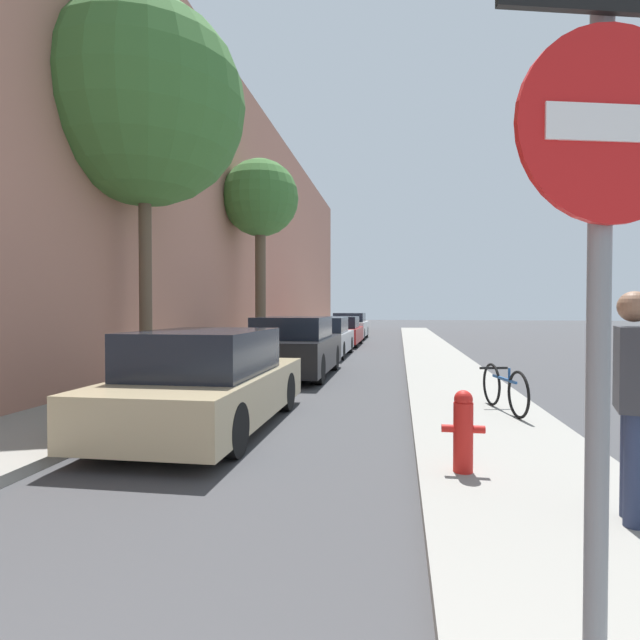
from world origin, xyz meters
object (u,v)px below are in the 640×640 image
Objects in this scene: pedestrian at (633,391)px; bicycle at (504,388)px; street_tree_near at (144,105)px; street_tree_far at (260,201)px; parked_car_black at (294,348)px; parked_car_red at (339,332)px; traffic_sign_post at (605,239)px; parked_car_champagne at (208,382)px; fire_hydrant at (463,430)px; parked_car_white at (350,326)px; parked_car_silver at (324,338)px.

pedestrian is 1.03× the size of bicycle.
street_tree_near reaches higher than street_tree_far.
parked_car_black is 0.96× the size of parked_car_red.
parked_car_black is at bearing 92.38° from traffic_sign_post.
parked_car_champagne reaches higher than fire_hydrant.
parked_car_champagne is 21.33m from parked_car_white.
bicycle is (4.22, -14.76, -0.17)m from parked_car_red.
parked_car_red is 0.68× the size of street_tree_far.
bicycle is at bearing 16.92° from pedestrian.
parked_car_white reaches higher than fire_hydrant.
parked_car_red is 18.06m from fire_hydrant.
parked_car_champagne is at bearing 108.60° from traffic_sign_post.
parked_car_red is at bearing -89.83° from parked_car_white.
fire_hydrant is (3.21, -1.76, -0.12)m from parked_car_champagne.
pedestrian is at bearing -63.08° from parked_car_black.
parked_car_red is at bearing 90.19° from parked_car_champagne.
bicycle is (6.17, -8.67, -4.82)m from street_tree_far.
parked_car_black is 5.96m from bicycle.
traffic_sign_post reaches higher than parked_car_red.
bicycle is at bearing -78.10° from parked_car_white.
parked_car_red is (-0.06, 5.07, -0.01)m from parked_car_silver.
parked_car_silver is at bearing 87.08° from traffic_sign_post.
fire_hydrant is (5.21, -11.67, -4.76)m from street_tree_far.
bicycle is (-0.10, 3.96, -0.60)m from pedestrian.
parked_car_red reaches higher than fire_hydrant.
fire_hydrant is 0.46× the size of pedestrian.
street_tree_far is 8.47× the size of fire_hydrant.
pedestrian is (4.34, -24.06, 0.38)m from parked_car_white.
parked_car_black is 2.55× the size of pedestrian.
parked_car_silver is 1.00× the size of parked_car_red.
street_tree_near is 9.75× the size of fire_hydrant.
street_tree_near is 9.74m from pedestrian.
pedestrian is at bearing -79.78° from parked_car_white.
traffic_sign_post is at bearing 170.66° from pedestrian.
street_tree_far is at bearing 41.84° from pedestrian.
parked_car_champagne is 5.51× the size of fire_hydrant.
parked_car_red is at bearing 94.28° from bicycle.
street_tree_near reaches higher than fire_hydrant.
parked_car_red is at bearing 90.73° from parked_car_silver.
parked_car_champagne reaches higher than parked_car_silver.
street_tree_far is at bearing 115.41° from parked_car_black.
parked_car_silver is at bearing -89.56° from parked_car_white.
parked_car_black is 9.29m from pedestrian.
parked_car_champagne is 0.96× the size of parked_car_silver.
parked_car_black is 5.38m from parked_car_silver.
parked_car_red is 19.23m from pedestrian.
parked_car_black reaches higher than bicycle.
street_tree_near is at bearing -99.85° from parked_car_red.
street_tree_near is 8.48m from bicycle.
parked_car_silver is (-0.05, 5.38, -0.06)m from parked_car_black.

